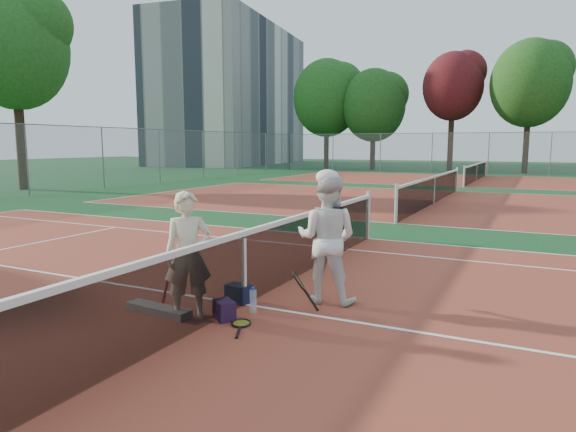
{
  "coord_description": "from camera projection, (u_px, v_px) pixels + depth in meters",
  "views": [
    {
      "loc": [
        3.51,
        -5.77,
        2.16
      ],
      "look_at": [
        0.0,
        1.34,
        1.05
      ],
      "focal_mm": 32.0,
      "sensor_mm": 36.0,
      "label": 1
    }
  ],
  "objects": [
    {
      "name": "fence_back",
      "position": [
        488.0,
        154.0,
        36.94
      ],
      "size": [
        32.0,
        0.06,
        3.0
      ],
      "primitive_type": null,
      "color": "slate",
      "rests_on": "ground"
    },
    {
      "name": "sports_bag_purple",
      "position": [
        224.0,
        310.0,
        6.36
      ],
      "size": [
        0.36,
        0.34,
        0.24
      ],
      "primitive_type": "cube",
      "rotation": [
        0.0,
        0.0,
        -0.62
      ],
      "color": "black",
      "rests_on": "ground"
    },
    {
      "name": "net_far_b",
      "position": [
        477.0,
        172.0,
        30.86
      ],
      "size": [
        0.1,
        10.98,
        1.02
      ],
      "primitive_type": null,
      "color": "black",
      "rests_on": "ground"
    },
    {
      "name": "water_bottle",
      "position": [
        253.0,
        302.0,
        6.6
      ],
      "size": [
        0.09,
        0.09,
        0.3
      ],
      "primitive_type": "cylinder",
      "color": "#C9E8FF",
      "rests_on": "ground"
    },
    {
      "name": "tree_back_1",
      "position": [
        374.0,
        105.0,
        43.63
      ],
      "size": [
        5.38,
        5.38,
        8.55
      ],
      "color": "#382314",
      "rests_on": "ground"
    },
    {
      "name": "racket_spare",
      "position": [
        241.0,
        323.0,
        6.19
      ],
      "size": [
        0.5,
        0.66,
        0.03
      ],
      "primitive_type": null,
      "rotation": [
        0.0,
        0.0,
        2.01
      ],
      "color": "black",
      "rests_on": "ground"
    },
    {
      "name": "court_far_b",
      "position": [
        476.0,
        180.0,
        30.93
      ],
      "size": [
        23.77,
        10.97,
        0.01
      ],
      "primitive_type": "cube",
      "color": "maroon",
      "rests_on": "ground"
    },
    {
      "name": "tree_back_3",
      "position": [
        530.0,
        84.0,
        37.58
      ],
      "size": [
        5.6,
        5.6,
        9.82
      ],
      "color": "#382314",
      "rests_on": "ground"
    },
    {
      "name": "tree_back_0",
      "position": [
        327.0,
        98.0,
        45.59
      ],
      "size": [
        5.98,
        5.98,
        9.68
      ],
      "color": "#382314",
      "rests_on": "ground"
    },
    {
      "name": "racket_red",
      "position": [
        169.0,
        288.0,
        6.69
      ],
      "size": [
        0.3,
        0.32,
        0.59
      ],
      "primitive_type": null,
      "rotation": [
        0.0,
        0.0,
        0.6
      ],
      "color": "maroon",
      "rests_on": "ground"
    },
    {
      "name": "tree_back_maroon",
      "position": [
        453.0,
        87.0,
        40.48
      ],
      "size": [
        4.69,
        4.69,
        9.4
      ],
      "color": "#382314",
      "rests_on": "ground"
    },
    {
      "name": "racket_black_held",
      "position": [
        299.0,
        292.0,
        6.65
      ],
      "size": [
        0.43,
        0.4,
        0.52
      ],
      "primitive_type": null,
      "rotation": [
        0.0,
        0.0,
        3.6
      ],
      "color": "black",
      "rests_on": "ground"
    },
    {
      "name": "net_far_a",
      "position": [
        434.0,
        190.0,
        18.88
      ],
      "size": [
        0.1,
        10.98,
        1.02
      ],
      "primitive_type": null,
      "color": "black",
      "rests_on": "ground"
    },
    {
      "name": "player_a",
      "position": [
        188.0,
        255.0,
        6.34
      ],
      "size": [
        0.69,
        0.67,
        1.59
      ],
      "primitive_type": "imported",
      "rotation": [
        0.0,
        0.0,
        0.73
      ],
      "color": "beige",
      "rests_on": "ground"
    },
    {
      "name": "net_cover_canvas",
      "position": [
        158.0,
        310.0,
        6.58
      ],
      "size": [
        0.99,
        0.31,
        0.1
      ],
      "primitive_type": "cube",
      "rotation": [
        0.0,
        0.0,
        -0.09
      ],
      "color": "slate",
      "rests_on": "ground"
    },
    {
      "name": "ground",
      "position": [
        244.0,
        305.0,
        6.96
      ],
      "size": [
        130.0,
        130.0,
        0.0
      ],
      "primitive_type": "plane",
      "color": "#113E1C",
      "rests_on": "ground"
    },
    {
      "name": "court_main",
      "position": [
        244.0,
        305.0,
        6.96
      ],
      "size": [
        23.77,
        10.97,
        0.01
      ],
      "primitive_type": "cube",
      "color": "maroon",
      "rests_on": "ground"
    },
    {
      "name": "net_main",
      "position": [
        244.0,
        268.0,
        6.89
      ],
      "size": [
        0.1,
        10.98,
        1.02
      ],
      "primitive_type": null,
      "color": "black",
      "rests_on": "ground"
    },
    {
      "name": "apartment_block",
      "position": [
        232.0,
        96.0,
        57.27
      ],
      "size": [
        12.96,
        23.18,
        15.0
      ],
      "primitive_type": "cube",
      "rotation": [
        0.0,
        0.0,
        0.14
      ],
      "color": "beige",
      "rests_on": "ground"
    },
    {
      "name": "court_far_a",
      "position": [
        434.0,
        203.0,
        18.95
      ],
      "size": [
        23.77,
        10.97,
        0.01
      ],
      "primitive_type": "cube",
      "color": "maroon",
      "rests_on": "ground"
    },
    {
      "name": "player_b",
      "position": [
        327.0,
        239.0,
        7.0
      ],
      "size": [
        0.92,
        0.75,
        1.76
      ],
      "primitive_type": "imported",
      "rotation": [
        0.0,
        0.0,
        3.24
      ],
      "color": "white",
      "rests_on": "ground"
    },
    {
      "name": "sports_bag_navy",
      "position": [
        238.0,
        294.0,
        7.04
      ],
      "size": [
        0.34,
        0.25,
        0.26
      ],
      "primitive_type": "cube",
      "rotation": [
        0.0,
        0.0,
        -0.09
      ],
      "color": "black",
      "rests_on": "ground"
    },
    {
      "name": "tree_left_1",
      "position": [
        14.0,
        49.0,
        23.85
      ],
      "size": [
        4.88,
        4.88,
        9.37
      ],
      "color": "#382314",
      "rests_on": "ground"
    }
  ]
}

